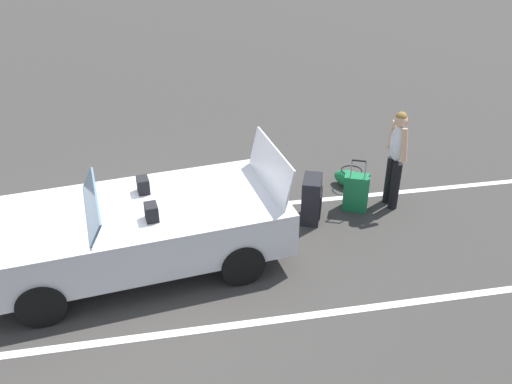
{
  "coord_description": "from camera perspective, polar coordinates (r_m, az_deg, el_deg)",
  "views": [
    {
      "loc": [
        -0.47,
        6.52,
        4.86
      ],
      "look_at": [
        -1.76,
        -0.43,
        0.75
      ],
      "focal_mm": 39.12,
      "sensor_mm": 36.0,
      "label": 1
    }
  ],
  "objects": [
    {
      "name": "ground_plane",
      "position": [
        8.14,
        -11.79,
        -7.21
      ],
      "size": [
        80.0,
        80.0,
        0.0
      ],
      "primitive_type": "plane",
      "color": "#383533"
    },
    {
      "name": "lot_line_near",
      "position": [
        9.16,
        -11.83,
        -2.58
      ],
      "size": [
        18.0,
        0.12,
        0.01
      ],
      "primitive_type": "cube",
      "color": "silver",
      "rests_on": "ground_plane"
    },
    {
      "name": "lot_line_mid",
      "position": [
        7.02,
        -11.73,
        -14.39
      ],
      "size": [
        18.0,
        0.12,
        0.01
      ],
      "primitive_type": "cube",
      "color": "silver",
      "rests_on": "ground_plane"
    },
    {
      "name": "convertible_car",
      "position": [
        7.8,
        -13.68,
        -3.98
      ],
      "size": [
        4.33,
        2.29,
        1.54
      ],
      "rotation": [
        0.0,
        0.0,
        0.13
      ],
      "color": "silver",
      "rests_on": "ground_plane"
    },
    {
      "name": "suitcase_large_black",
      "position": [
        8.78,
        5.72,
        -0.74
      ],
      "size": [
        0.43,
        0.55,
        0.74
      ],
      "rotation": [
        0.0,
        0.0,
        2.78
      ],
      "color": "black",
      "rests_on": "ground_plane"
    },
    {
      "name": "suitcase_medium_bright",
      "position": [
        9.18,
        10.19,
        -0.03
      ],
      "size": [
        0.46,
        0.38,
        0.93
      ],
      "rotation": [
        0.0,
        0.0,
        4.3
      ],
      "color": "#19723F",
      "rests_on": "ground_plane"
    },
    {
      "name": "duffel_bag",
      "position": [
        9.89,
        9.66,
        1.31
      ],
      "size": [
        0.64,
        0.68,
        0.34
      ],
      "rotation": [
        0.0,
        0.0,
        2.28
      ],
      "color": "#19723F",
      "rests_on": "ground_plane"
    },
    {
      "name": "traveler_person",
      "position": [
        9.14,
        14.15,
        3.75
      ],
      "size": [
        0.24,
        0.61,
        1.65
      ],
      "rotation": [
        0.0,
        0.0,
        0.06
      ],
      "color": "black",
      "rests_on": "ground_plane"
    }
  ]
}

